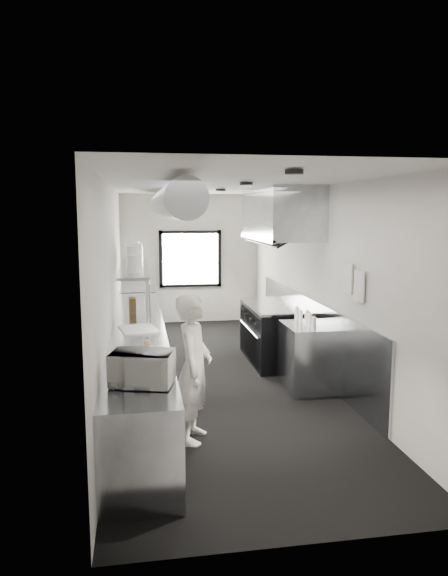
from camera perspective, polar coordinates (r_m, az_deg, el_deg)
name	(u,v)px	position (r m, az deg, el deg)	size (l,w,h in m)	color
floor	(218,377)	(7.88, -0.64, -9.65)	(3.00, 8.00, 0.01)	black
ceiling	(218,185)	(7.50, -0.68, 11.13)	(3.00, 8.00, 0.01)	beige
wall_back	(190,259)	(11.51, -3.68, 3.18)	(3.00, 0.02, 2.80)	beige
wall_front	(305,361)	(3.74, 8.76, -7.88)	(3.00, 0.02, 2.80)	beige
wall_left	(112,286)	(7.49, -12.08, 0.21)	(0.02, 8.00, 2.80)	beige
wall_right	(318,281)	(7.93, 10.12, 0.72)	(0.02, 8.00, 2.80)	beige
wall_cladding	(308,333)	(8.36, 9.15, -4.80)	(0.03, 5.50, 1.10)	#969DA4
hvac_duct	(166,203)	(7.82, -6.27, 9.14)	(0.40, 0.40, 6.40)	gray
service_window	(190,259)	(11.48, -3.66, 3.17)	(1.36, 0.05, 1.25)	white
exhaust_hood	(280,214)	(8.41, 6.07, 8.00)	(0.81, 2.20, 0.88)	#969DA4
prep_counter	(139,361)	(7.19, -9.21, -7.80)	(0.70, 6.00, 0.90)	#969DA4
pass_shelf	(134,268)	(8.46, -9.71, 2.12)	(0.45, 3.00, 0.68)	#969DA4
range	(274,333)	(8.62, 5.50, -4.87)	(0.88, 1.60, 0.94)	black
bottle_station	(308,357)	(7.36, 9.16, -7.42)	(0.65, 0.80, 0.90)	#969DA4
far_work_table	(138,310)	(10.79, -9.30, -2.35)	(0.70, 1.20, 0.90)	#969DA4
notice_sheet_a	(348,278)	(6.78, 13.29, 1.04)	(0.02, 0.28, 0.38)	silver
notice_sheet_b	(359,286)	(6.47, 14.46, 0.21)	(0.02, 0.28, 0.38)	silver
line_cook	(194,368)	(5.62, -3.29, -8.66)	(0.58, 0.38, 1.59)	silver
microwave	(142,368)	(4.78, -8.89, -8.61)	(0.50, 0.38, 0.30)	silver
deli_tub_a	(124,367)	(5.20, -10.83, -8.39)	(0.15, 0.15, 0.11)	silver
deli_tub_b	(126,368)	(5.14, -10.60, -8.55)	(0.16, 0.16, 0.11)	silver
newspaper	(157,355)	(5.72, -7.27, -7.25)	(0.34, 0.43, 0.01)	silver
small_plate	(148,348)	(6.04, -8.27, -6.41)	(0.17, 0.17, 0.01)	white
pastry	(148,343)	(6.03, -8.28, -5.95)	(0.09, 0.09, 0.09)	tan
cutting_board	(139,329)	(6.96, -9.22, -4.44)	(0.44, 0.59, 0.02)	silver
knife_block	(132,306)	(8.06, -9.91, -1.90)	(0.10, 0.22, 0.24)	#50391C
plate_stack_a	(134,264)	(7.59, -9.70, 2.62)	(0.21, 0.21, 0.25)	white
plate_stack_b	(135,257)	(8.28, -9.69, 3.37)	(0.25, 0.25, 0.33)	white
plate_stack_c	(134,254)	(8.74, -9.73, 3.70)	(0.25, 0.25, 0.35)	white
plate_stack_d	(133,252)	(9.11, -9.89, 3.91)	(0.23, 0.23, 0.36)	white
squeeze_bottle_a	(314,324)	(6.90, 9.74, -3.88)	(0.06, 0.06, 0.18)	silver
squeeze_bottle_b	(310,320)	(7.10, 9.31, -3.48)	(0.06, 0.06, 0.19)	silver
squeeze_bottle_c	(307,318)	(7.24, 9.00, -3.21)	(0.07, 0.07, 0.20)	silver
squeeze_bottle_d	(301,317)	(7.36, 8.32, -3.09)	(0.06, 0.06, 0.17)	silver
squeeze_bottle_e	(297,314)	(7.52, 7.92, -2.78)	(0.06, 0.06, 0.19)	silver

